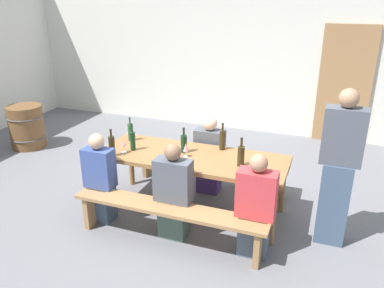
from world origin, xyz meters
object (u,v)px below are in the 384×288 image
at_px(wine_barrel, 27,127).
at_px(seated_guest_far_0, 209,157).
at_px(tasting_table, 192,161).
at_px(wine_bottle_4, 184,143).
at_px(wine_bottle_0, 112,146).
at_px(seated_guest_near_1, 173,194).
at_px(wine_glass_2, 270,171).
at_px(standing_host, 338,172).
at_px(wine_bottle_5, 241,156).
at_px(wine_glass_0, 124,144).
at_px(bench_far, 210,162).
at_px(wine_bottle_1, 130,132).
at_px(wine_bottle_2, 133,140).
at_px(wine_bottle_3, 222,139).
at_px(wine_glass_1, 130,131).
at_px(seated_guest_near_0, 100,181).
at_px(seated_guest_near_2, 255,209).
at_px(wine_glass_3, 186,148).
at_px(bench_near, 168,214).
at_px(wooden_door, 344,86).

bearing_deg(wine_barrel, seated_guest_far_0, -7.05).
relative_size(tasting_table, wine_bottle_4, 7.16).
bearing_deg(wine_bottle_0, seated_guest_near_1, -14.73).
distance_m(wine_glass_2, standing_host, 0.72).
bearing_deg(wine_glass_2, tasting_table, 161.21).
xyz_separation_m(wine_bottle_5, seated_guest_near_1, (-0.62, -0.50, -0.36)).
relative_size(tasting_table, seated_guest_far_0, 2.10).
height_order(wine_bottle_4, wine_glass_0, wine_bottle_4).
relative_size(bench_far, seated_guest_far_0, 2.01).
xyz_separation_m(wine_bottle_1, wine_bottle_2, (0.19, -0.29, 0.00)).
bearing_deg(wine_bottle_3, wine_glass_1, -179.10).
bearing_deg(standing_host, wine_bottle_4, -3.69).
height_order(wine_bottle_1, wine_glass_2, wine_bottle_1).
xyz_separation_m(wine_glass_2, seated_guest_near_0, (-1.91, -0.24, -0.34)).
distance_m(bench_far, wine_bottle_0, 1.48).
bearing_deg(seated_guest_near_2, wine_barrel, 70.20).
xyz_separation_m(bench_far, wine_glass_1, (-1.01, -0.43, 0.49)).
distance_m(bench_far, wine_bottle_5, 1.14).
bearing_deg(wine_glass_2, seated_guest_far_0, 136.11).
bearing_deg(wine_bottle_5, wine_glass_2, -34.86).
bearing_deg(wine_glass_3, standing_host, 0.19).
bearing_deg(bench_far, wine_glass_2, -47.21).
relative_size(wine_glass_1, seated_guest_far_0, 0.13).
bearing_deg(wine_bottle_2, bench_far, 47.56).
xyz_separation_m(wine_bottle_1, wine_glass_3, (0.88, -0.25, -0.01)).
bearing_deg(wine_glass_3, seated_guest_near_0, -149.29).
bearing_deg(bench_near, wine_glass_2, 21.79).
relative_size(wine_bottle_0, seated_guest_near_2, 0.30).
height_order(wine_glass_2, seated_guest_near_2, seated_guest_near_2).
relative_size(bench_near, wine_barrel, 2.89).
distance_m(wine_glass_0, seated_guest_near_1, 0.96).
bearing_deg(bench_near, wine_bottle_4, 99.39).
bearing_deg(seated_guest_near_1, wine_bottle_4, 11.41).
distance_m(wine_bottle_5, wine_glass_3, 0.67).
distance_m(wine_glass_1, standing_host, 2.67).
relative_size(wooden_door, wine_bottle_3, 6.11).
xyz_separation_m(wine_bottle_2, wine_bottle_5, (1.36, 0.01, -0.00)).
bearing_deg(tasting_table, seated_guest_near_2, -32.47).
xyz_separation_m(bench_near, bench_far, (0.00, 1.45, 0.00)).
xyz_separation_m(bench_near, seated_guest_near_2, (0.91, 0.15, 0.17)).
height_order(wine_bottle_5, wine_glass_0, wine_bottle_5).
bearing_deg(seated_guest_near_1, wine_bottle_3, -17.58).
bearing_deg(wine_bottle_4, wine_glass_0, -158.80).
bearing_deg(wine_bottle_2, seated_guest_near_0, -110.94).
bearing_deg(bench_far, seated_guest_far_0, -76.80).
bearing_deg(seated_guest_near_2, wine_bottle_1, 67.29).
bearing_deg(wine_bottle_2, wine_glass_3, 3.00).
distance_m(wine_bottle_2, standing_host, 2.39).
bearing_deg(seated_guest_near_2, seated_guest_near_1, 90.00).
bearing_deg(bench_far, seated_guest_near_1, -90.07).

